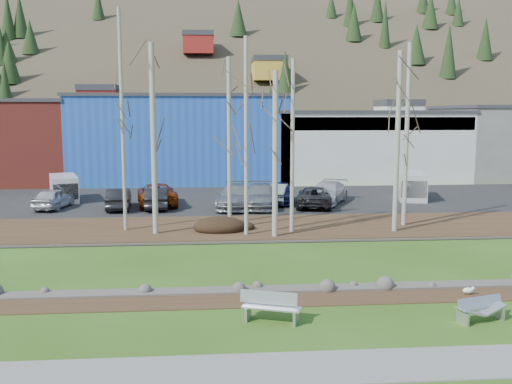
{
  "coord_description": "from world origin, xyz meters",
  "views": [
    {
      "loc": [
        -3.38,
        -17.41,
        6.64
      ],
      "look_at": [
        -0.96,
        11.94,
        2.5
      ],
      "focal_mm": 40.0,
      "sensor_mm": 36.0,
      "label": 1
    }
  ],
  "objects": [
    {
      "name": "birch_1",
      "position": [
        -6.3,
        13.08,
        5.18
      ],
      "size": [
        0.29,
        0.29,
        10.06
      ],
      "color": "beige",
      "rests_on": "far_bank"
    },
    {
      "name": "footpath",
      "position": [
        0.0,
        -3.5,
        0.02
      ],
      "size": [
        80.0,
        2.0,
        0.04
      ],
      "primitive_type": "cube",
      "color": "gray",
      "rests_on": "ground"
    },
    {
      "name": "far_bank_rocks",
      "position": [
        0.0,
        11.3,
        0.0
      ],
      "size": [
        80.0,
        0.8,
        0.46
      ],
      "primitive_type": null,
      "color": "#47423D",
      "rests_on": "ground"
    },
    {
      "name": "car_6",
      "position": [
        3.86,
        21.08,
        0.85
      ],
      "size": [
        3.4,
        5.5,
        1.42
      ],
      "primitive_type": "imported",
      "rotation": [
        0.0,
        0.0,
        2.92
      ],
      "color": "#2A2A2D",
      "rests_on": "parking_lot"
    },
    {
      "name": "car_0",
      "position": [
        -13.97,
        21.78,
        0.84
      ],
      "size": [
        2.27,
        4.31,
        1.4
      ],
      "primitive_type": "imported",
      "rotation": [
        0.0,
        0.0,
        2.99
      ],
      "color": "silver",
      "rests_on": "parking_lot"
    },
    {
      "name": "car_2",
      "position": [
        -7.09,
        22.74,
        0.91
      ],
      "size": [
        3.37,
        5.89,
        1.55
      ],
      "primitive_type": "imported",
      "rotation": [
        0.0,
        0.0,
        3.29
      ],
      "color": "#87320C",
      "rests_on": "parking_lot"
    },
    {
      "name": "car_8",
      "position": [
        0.04,
        21.03,
        0.93
      ],
      "size": [
        3.07,
        5.75,
        1.59
      ],
      "primitive_type": "imported",
      "rotation": [
        0.0,
        0.0,
        -0.16
      ],
      "color": "gray",
      "rests_on": "parking_lot"
    },
    {
      "name": "bench_damaged",
      "position": [
        5.23,
        -0.54,
        0.38
      ],
      "size": [
        1.77,
        0.98,
        0.75
      ],
      "rotation": [
        0.0,
        0.0,
        0.28
      ],
      "color": "silver",
      "rests_on": "ground"
    },
    {
      "name": "ground",
      "position": [
        0.0,
        0.0,
        0.0
      ],
      "size": [
        200.0,
        200.0,
        0.0
      ],
      "primitive_type": "plane",
      "color": "#2F4A13",
      "rests_on": "ground"
    },
    {
      "name": "birch_7",
      "position": [
        7.83,
        14.28,
        5.32
      ],
      "size": [
        0.25,
        0.25,
        10.34
      ],
      "color": "beige",
      "rests_on": "far_bank"
    },
    {
      "name": "car_7",
      "position": [
        5.04,
        22.51,
        0.9
      ],
      "size": [
        4.23,
        5.68,
        1.53
      ],
      "primitive_type": "imported",
      "rotation": [
        0.0,
        0.0,
        -0.45
      ],
      "color": "silver",
      "rests_on": "parking_lot"
    },
    {
      "name": "building_blue",
      "position": [
        -6.0,
        39.0,
        4.16
      ],
      "size": [
        20.4,
        12.24,
        8.3
      ],
      "color": "#2049AF",
      "rests_on": "ground"
    },
    {
      "name": "building_white",
      "position": [
        12.0,
        38.98,
        3.41
      ],
      "size": [
        18.36,
        12.24,
        6.8
      ],
      "color": "beige",
      "rests_on": "ground"
    },
    {
      "name": "birch_2",
      "position": [
        -1.45,
        12.42,
        5.32
      ],
      "size": [
        0.21,
        0.21,
        10.35
      ],
      "color": "beige",
      "rests_on": "far_bank"
    },
    {
      "name": "far_bank",
      "position": [
        0.0,
        14.5,
        0.07
      ],
      "size": [
        80.0,
        7.0,
        0.15
      ],
      "primitive_type": "cube",
      "color": "#382616",
      "rests_on": "ground"
    },
    {
      "name": "birch_0",
      "position": [
        -8.06,
        14.16,
        6.15
      ],
      "size": [
        0.19,
        0.19,
        12.0
      ],
      "color": "beige",
      "rests_on": "far_bank"
    },
    {
      "name": "birch_6",
      "position": [
        6.77,
        12.69,
        5.02
      ],
      "size": [
        0.27,
        0.27,
        9.73
      ],
      "color": "beige",
      "rests_on": "far_bank"
    },
    {
      "name": "seagull",
      "position": [
        6.01,
        1.97,
        0.19
      ],
      "size": [
        0.46,
        0.24,
        0.34
      ],
      "rotation": [
        0.0,
        0.0,
        -0.39
      ],
      "color": "gold",
      "rests_on": "ground"
    },
    {
      "name": "dirt_strip",
      "position": [
        0.0,
        2.1,
        0.01
      ],
      "size": [
        80.0,
        1.8,
        0.03
      ],
      "primitive_type": "cube",
      "color": "#382616",
      "rests_on": "ground"
    },
    {
      "name": "van_white",
      "position": [
        11.77,
        23.97,
        1.14
      ],
      "size": [
        2.98,
        4.88,
        1.99
      ],
      "rotation": [
        0.0,
        0.0,
        -0.25
      ],
      "color": "silver",
      "rests_on": "parking_lot"
    },
    {
      "name": "car_5",
      "position": [
        1.46,
        22.81,
        0.86
      ],
      "size": [
        2.59,
        4.59,
        1.43
      ],
      "primitive_type": "imported",
      "rotation": [
        0.0,
        0.0,
        2.88
      ],
      "color": "#B2B2B4",
      "rests_on": "parking_lot"
    },
    {
      "name": "birch_4",
      "position": [
        -2.27,
        14.18,
        4.88
      ],
      "size": [
        0.23,
        0.23,
        9.46
      ],
      "color": "beige",
      "rests_on": "far_bank"
    },
    {
      "name": "car_9",
      "position": [
        -7.03,
        21.22,
        0.85
      ],
      "size": [
        1.9,
        4.43,
        1.42
      ],
      "primitive_type": "imported",
      "rotation": [
        0.0,
        0.0,
        3.23
      ],
      "color": "black",
      "rests_on": "parking_lot"
    },
    {
      "name": "car_1",
      "position": [
        -9.51,
        21.22,
        0.85
      ],
      "size": [
        1.9,
        4.43,
        1.42
      ],
      "primitive_type": "imported",
      "rotation": [
        0.0,
        0.0,
        3.23
      ],
      "color": "black",
      "rests_on": "parking_lot"
    },
    {
      "name": "birch_5",
      "position": [
        1.09,
        13.01,
        4.8
      ],
      "size": [
        0.22,
        0.22,
        9.3
      ],
      "color": "beige",
      "rests_on": "far_bank"
    },
    {
      "name": "river",
      "position": [
        0.0,
        7.2,
        0.0
      ],
      "size": [
        80.0,
        8.0,
        0.9
      ],
      "primitive_type": null,
      "color": "black",
      "rests_on": "ground"
    },
    {
      "name": "car_4",
      "position": [
        1.68,
        22.77,
        0.91
      ],
      "size": [
        2.08,
        4.61,
        1.54
      ],
      "primitive_type": "imported",
      "rotation": [
        0.0,
        0.0,
        -0.06
      ],
      "color": "#131648",
      "rests_on": "parking_lot"
    },
    {
      "name": "parking_lot",
      "position": [
        0.0,
        25.0,
        0.07
      ],
      "size": [
        80.0,
        14.0,
        0.14
      ],
      "primitive_type": "cube",
      "color": "black",
      "rests_on": "ground"
    },
    {
      "name": "car_3",
      "position": [
        -1.66,
        21.03,
        0.93
      ],
      "size": [
        3.07,
        5.75,
        1.59
      ],
      "primitive_type": "imported",
      "rotation": [
        0.0,
        0.0,
        -0.16
      ],
      "color": "gray",
      "rests_on": "parking_lot"
    },
    {
      "name": "birch_3",
      "position": [
        0.03,
        11.88,
        4.45
      ],
      "size": [
        0.3,
        0.3,
        8.59
      ],
      "color": "beige",
      "rests_on": "far_bank"
    },
    {
      "name": "near_bank_rocks",
      "position": [
        0.0,
        3.1,
        0.0
      ],
      "size": [
        80.0,
        0.8,
        0.5
      ],
      "primitive_type": null,
      "color": "#47423D",
      "rests_on": "ground"
    },
    {
      "name": "van_grey",
      "position": [
        -14.05,
        25.07,
        1.07
      ],
      "size": [
        2.99,
        4.6,
        1.87
      ],
      "rotation": [
        0.0,
        0.0,
        0.31
      ],
      "color": "silver",
      "rests_on": "parking_lot"
    },
    {
      "name": "hillside",
      "position": [
        0.0,
        84.0,
        17.5
      ],
      "size": [
        160.0,
        72.0,
        35.0
      ],
      "primitive_type": null,
      "color": "#372E22",
      "rests_on": "ground"
    },
    {
      "name": "dirt_mound",
      "position": [
        -2.86,
        13.52,
        0.43
      ],
      "size": [
        2.9,
        2.04,
        0.57
      ],
      "primitive_type": "ellipsoid",
      "color": "black",
      "rests_on": "far_bank"
    },
    {
      "name": "bench_intact",
      "position": [
        -1.48,
        -0.01,
        0.47
      ],
      "size": [
        1.95,
        1.14,
        0.94
      ],
      "rotation": [
        0.0,
        0.0,
        -0.33
      ],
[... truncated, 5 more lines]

